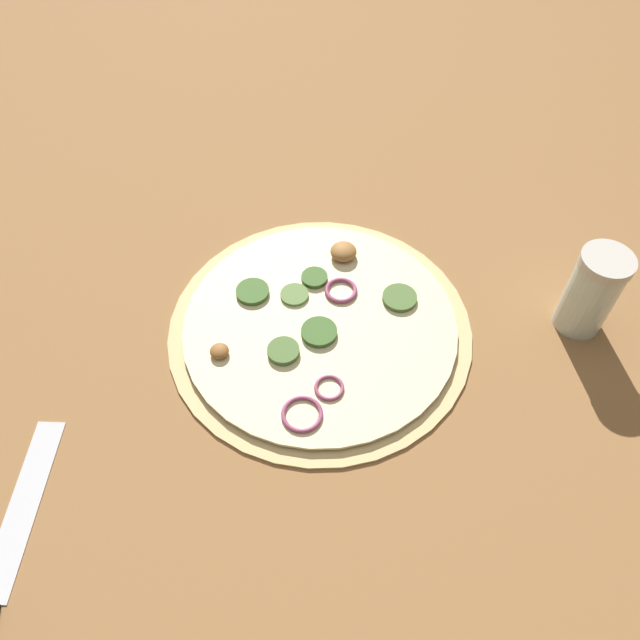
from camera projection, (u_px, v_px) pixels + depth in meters
name	position (u px, v px, depth m)	size (l,w,h in m)	color
ground_plane	(320.00, 329.00, 0.73)	(3.00, 3.00, 0.00)	olive
pizza	(320.00, 325.00, 0.73)	(0.36, 0.36, 0.03)	#D6B77A
spice_jar	(591.00, 292.00, 0.70)	(0.06, 0.06, 0.11)	silver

